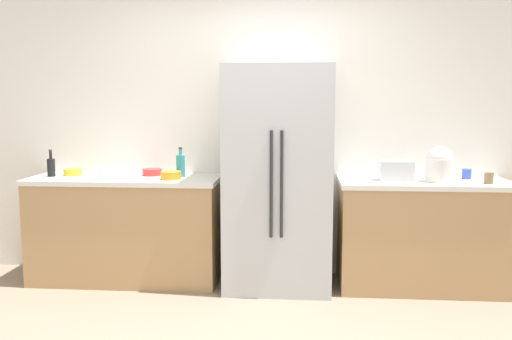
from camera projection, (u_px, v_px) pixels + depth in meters
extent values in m
cube|color=silver|center=(259.00, 125.00, 4.82)|extent=(5.46, 0.10, 2.68)
cube|color=tan|center=(127.00, 231.00, 4.67)|extent=(1.59, 0.60, 0.87)
cube|color=silver|center=(125.00, 179.00, 4.61)|extent=(1.62, 0.63, 0.04)
cube|color=tan|center=(422.00, 237.00, 4.46)|extent=(1.35, 0.60, 0.87)
cube|color=silver|center=(424.00, 183.00, 4.41)|extent=(1.38, 0.63, 0.04)
cube|color=#B7BABF|center=(278.00, 178.00, 4.45)|extent=(0.87, 0.68, 1.84)
cylinder|color=#262628|center=(271.00, 184.00, 4.11)|extent=(0.02, 0.02, 0.83)
cylinder|color=#262628|center=(282.00, 185.00, 4.10)|extent=(0.02, 0.02, 0.83)
cube|color=silver|center=(396.00, 171.00, 4.40)|extent=(0.27, 0.16, 0.16)
cylinder|color=silver|center=(439.00, 170.00, 4.32)|extent=(0.22, 0.22, 0.19)
sphere|color=silver|center=(440.00, 159.00, 4.31)|extent=(0.20, 0.20, 0.20)
cylinder|color=teal|center=(181.00, 166.00, 4.60)|extent=(0.08, 0.08, 0.19)
cylinder|color=teal|center=(180.00, 152.00, 4.59)|extent=(0.03, 0.03, 0.05)
cylinder|color=#333338|center=(180.00, 148.00, 4.59)|extent=(0.03, 0.03, 0.02)
cylinder|color=black|center=(51.00, 168.00, 4.64)|extent=(0.07, 0.07, 0.15)
cylinder|color=black|center=(51.00, 155.00, 4.62)|extent=(0.02, 0.02, 0.06)
cylinder|color=#333338|center=(50.00, 150.00, 4.62)|extent=(0.03, 0.03, 0.02)
cylinder|color=blue|center=(467.00, 174.00, 4.49)|extent=(0.08, 0.08, 0.08)
cylinder|color=brown|center=(489.00, 178.00, 4.23)|extent=(0.07, 0.07, 0.09)
cylinder|color=white|center=(104.00, 170.00, 4.77)|extent=(0.09, 0.09, 0.08)
cylinder|color=red|center=(152.00, 172.00, 4.71)|extent=(0.17, 0.17, 0.06)
cylinder|color=orange|center=(171.00, 175.00, 4.47)|extent=(0.17, 0.17, 0.07)
cylinder|color=yellow|center=(73.00, 172.00, 4.71)|extent=(0.15, 0.15, 0.06)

